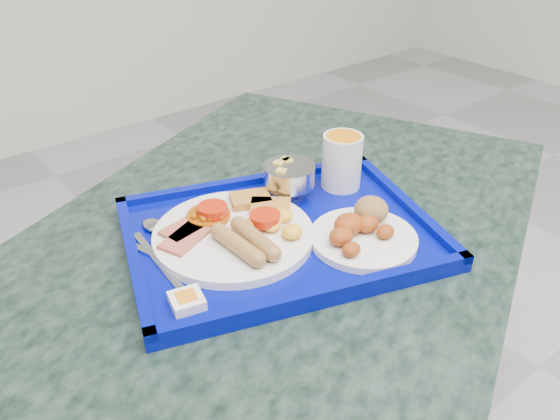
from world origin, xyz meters
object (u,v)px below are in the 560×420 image
tray (280,235)px  juice_cup (342,160)px  bread_plate (363,230)px  fruit_bowl (289,176)px  main_plate (237,230)px  table (274,314)px

tray → juice_cup: bearing=14.7°
bread_plate → juice_cup: 0.17m
fruit_bowl → main_plate: bearing=-161.3°
tray → juice_cup: juice_cup is taller
table → bread_plate: 0.26m
main_plate → bread_plate: (0.15, -0.13, 0.00)m
tray → fruit_bowl: size_ratio=6.30×
main_plate → bread_plate: bread_plate is taller
main_plate → fruit_bowl: 0.15m
tray → juice_cup: size_ratio=5.70×
table → main_plate: main_plate is taller
juice_cup → fruit_bowl: bearing=162.4°
bread_plate → juice_cup: (0.09, 0.14, 0.04)m
table → juice_cup: (0.17, 0.02, 0.25)m
tray → main_plate: size_ratio=2.25×
bread_plate → fruit_bowl: 0.18m
main_plate → fruit_bowl: size_ratio=2.80×
main_plate → juice_cup: (0.24, 0.02, 0.04)m
table → juice_cup: 0.30m
main_plate → bread_plate: size_ratio=1.51×
table → juice_cup: bearing=7.7°
main_plate → bread_plate: bearing=-40.4°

